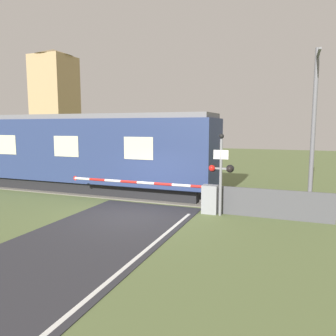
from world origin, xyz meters
TOP-DOWN VIEW (x-y plane):
  - ground_plane at (0.00, 0.00)m, footprint 80.00×80.00m
  - track_bed at (0.00, 3.83)m, footprint 36.00×3.20m
  - train at (-4.87, 3.83)m, footprint 14.44×2.85m
  - crossing_barrier at (2.01, 1.47)m, footprint 6.75×0.44m
  - signal_post at (3.11, 1.29)m, footprint 0.97×0.26m
  - catenary_pole at (6.46, 5.60)m, footprint 0.20×1.90m
  - distant_building at (-21.69, 22.00)m, footprint 4.76×4.76m
  - roadside_fence at (5.04, 1.58)m, footprint 4.20×0.06m

SIDE VIEW (x-z plane):
  - ground_plane at x=0.00m, z-range 0.00..0.00m
  - track_bed at x=0.00m, z-range -0.04..0.09m
  - roadside_fence at x=5.04m, z-range 0.00..1.10m
  - crossing_barrier at x=2.01m, z-range 0.10..1.24m
  - signal_post at x=3.11m, z-range 0.22..3.36m
  - train at x=-4.87m, z-range 0.05..4.07m
  - catenary_pole at x=6.46m, z-range 0.15..7.05m
  - distant_building at x=-21.69m, z-range 0.08..12.62m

